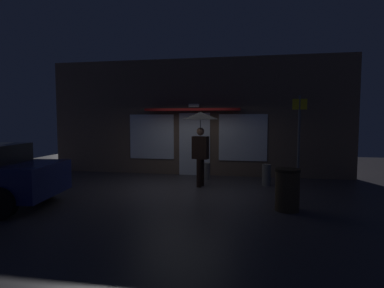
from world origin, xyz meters
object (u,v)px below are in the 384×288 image
object	(u,v)px
person_with_umbrella	(200,128)
street_sign_post	(299,136)
sidewalk_bollard	(206,171)
trash_bin	(287,190)
sidewalk_bollard_2	(266,175)

from	to	relation	value
person_with_umbrella	street_sign_post	bearing A→B (deg)	-159.40
sidewalk_bollard	trash_bin	xyz separation A→B (m)	(2.19, -3.18, 0.18)
sidewalk_bollard	trash_bin	bearing A→B (deg)	-55.41
street_sign_post	sidewalk_bollard	bearing A→B (deg)	164.58
street_sign_post	sidewalk_bollard_2	world-z (taller)	street_sign_post
trash_bin	street_sign_post	bearing A→B (deg)	76.60
street_sign_post	sidewalk_bollard_2	xyz separation A→B (m)	(-0.88, 0.13, -1.17)
person_with_umbrella	street_sign_post	world-z (taller)	street_sign_post
street_sign_post	sidewalk_bollard	size ratio (longest dim) A/B	4.84
street_sign_post	trash_bin	world-z (taller)	street_sign_post
sidewalk_bollard_2	trash_bin	bearing A→B (deg)	-83.28
sidewalk_bollard_2	trash_bin	size ratio (longest dim) A/B	0.70
person_with_umbrella	trash_bin	xyz separation A→B (m)	(2.21, -2.07, -1.25)
sidewalk_bollard	sidewalk_bollard_2	distance (m)	2.00
person_with_umbrella	sidewalk_bollard	xyz separation A→B (m)	(0.02, 1.11, -1.44)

